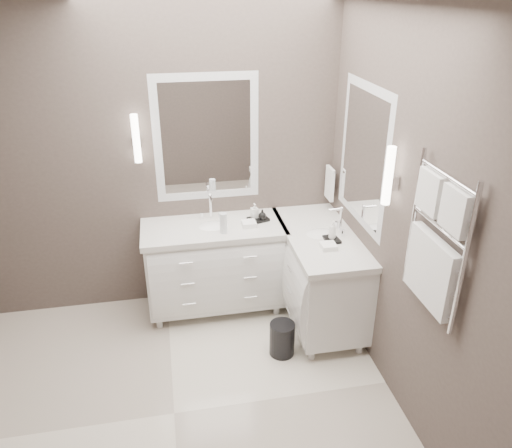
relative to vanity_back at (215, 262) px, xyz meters
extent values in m
cube|color=silver|center=(-0.45, -1.23, -0.49)|extent=(3.20, 3.00, 0.01)
cube|color=#4D423D|center=(-0.45, 0.28, 0.86)|extent=(3.20, 0.01, 2.70)
cube|color=#4D423D|center=(1.15, -1.23, 0.86)|extent=(0.01, 3.00, 2.70)
cube|color=white|center=(0.00, 0.00, -0.04)|extent=(1.20, 0.55, 0.70)
cube|color=white|center=(0.00, 0.00, 0.34)|extent=(1.24, 0.59, 0.05)
ellipsoid|color=white|center=(0.00, 0.00, 0.32)|extent=(0.36, 0.28, 0.12)
cylinder|color=white|center=(0.00, 0.16, 0.47)|extent=(0.02, 0.02, 0.22)
cube|color=white|center=(0.88, -0.33, -0.04)|extent=(0.55, 1.20, 0.70)
cube|color=white|center=(0.88, -0.33, 0.34)|extent=(0.59, 1.24, 0.05)
ellipsoid|color=white|center=(0.88, -0.33, 0.32)|extent=(0.36, 0.28, 0.12)
cylinder|color=white|center=(1.04, -0.33, 0.47)|extent=(0.02, 0.02, 0.22)
cube|color=white|center=(0.00, 0.26, 1.06)|extent=(0.90, 0.02, 1.10)
cube|color=white|center=(0.00, 0.26, 1.06)|extent=(0.77, 0.02, 0.96)
cube|color=white|center=(1.14, -0.43, 1.06)|extent=(0.02, 0.90, 1.10)
cube|color=white|center=(1.14, -0.43, 1.06)|extent=(0.02, 0.90, 0.96)
cube|color=white|center=(-0.58, 0.20, 1.06)|extent=(0.05, 0.05, 0.10)
cylinder|color=white|center=(-0.58, 0.20, 1.11)|extent=(0.06, 0.06, 0.40)
cube|color=white|center=(1.08, -1.01, 1.06)|extent=(0.05, 0.05, 0.10)
cylinder|color=white|center=(1.08, -1.01, 1.11)|extent=(0.06, 0.06, 0.40)
cylinder|color=white|center=(1.10, 0.13, 0.76)|extent=(0.02, 0.22, 0.02)
cube|color=white|center=(1.08, 0.13, 0.62)|extent=(0.03, 0.17, 0.30)
cylinder|color=white|center=(1.10, -1.90, 0.96)|extent=(0.03, 0.03, 0.90)
cylinder|color=white|center=(1.10, -1.35, 0.96)|extent=(0.03, 0.03, 0.90)
cube|color=white|center=(1.10, -1.76, 1.19)|extent=(0.06, 0.22, 0.24)
cube|color=white|center=(1.10, -1.50, 1.19)|extent=(0.06, 0.22, 0.24)
cube|color=white|center=(1.10, -1.63, 0.75)|extent=(0.06, 0.46, 0.42)
cylinder|color=black|center=(0.45, -0.75, -0.34)|extent=(0.23, 0.23, 0.29)
cube|color=black|center=(0.40, 0.03, 0.38)|extent=(0.20, 0.17, 0.03)
cube|color=black|center=(0.92, -0.46, 0.38)|extent=(0.12, 0.16, 0.02)
cylinder|color=silver|center=(0.07, -0.15, 0.45)|extent=(0.07, 0.07, 0.18)
imported|color=white|center=(0.37, 0.05, 0.46)|extent=(0.07, 0.07, 0.13)
imported|color=black|center=(0.43, 0.00, 0.43)|extent=(0.09, 0.09, 0.09)
imported|color=white|center=(0.92, -0.46, 0.47)|extent=(0.08, 0.08, 0.16)
camera|label=1|loc=(-0.37, -3.88, 2.27)|focal=35.00mm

